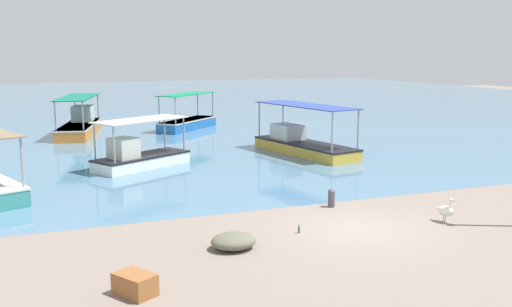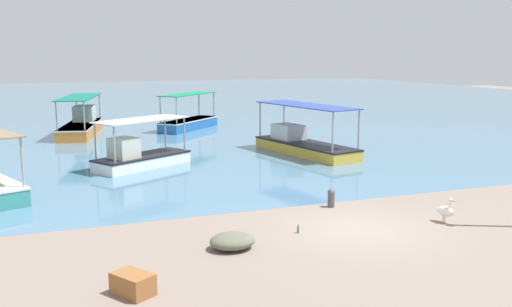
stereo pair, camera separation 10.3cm
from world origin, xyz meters
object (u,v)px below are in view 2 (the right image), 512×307
Objects in this scene: fishing_boat_far_left at (189,122)px; mooring_bollard at (331,197)px; fishing_boat_far_right at (303,142)px; glass_bottle at (298,230)px; pelican at (445,211)px; cargo_crate at (133,284)px; fishing_boat_near_right at (81,124)px; fishing_boat_center at (139,156)px; net_pile at (232,241)px.

fishing_boat_far_left reaches higher than mooring_bollard.
fishing_boat_far_right is 13.52m from glass_bottle.
pelican is 0.89× the size of cargo_crate.
fishing_boat_far_right is 10.81× the size of mooring_bollard.
mooring_bollard is (6.64, -21.42, -0.30)m from fishing_boat_near_right.
pelican is at bearing -49.38° from mooring_bollard.
glass_bottle is (2.71, -11.29, -0.45)m from fishing_boat_center.
fishing_boat_far_right reaches higher than pelican.
mooring_bollard is at bearing 32.00° from net_pile.
fishing_boat_far_right reaches higher than net_pile.
fishing_boat_center is 10.37m from mooring_bollard.
net_pile is (-4.92, -24.20, -0.29)m from fishing_boat_far_left.
net_pile is at bearing -101.49° from fishing_boat_far_left.
fishing_boat_near_right is 26.26m from cargo_crate.
net_pile is at bearing 179.57° from pelican.
fishing_boat_center is 6.01× the size of pelican.
fishing_boat_far_left is at bearing 78.51° from net_pile.
net_pile is 4.56× the size of glass_bottle.
net_pile is at bearing 34.53° from cargo_crate.
fishing_boat_far_right is at bearing 57.42° from net_pile.
fishing_boat_far_left is 18.61× the size of glass_bottle.
pelican is 4.75m from glass_bottle.
pelican is (9.09, -24.27, -0.27)m from fishing_boat_near_right.
fishing_boat_center is 7.50× the size of mooring_bollard.
glass_bottle is (-5.92, -12.14, -0.46)m from fishing_boat_far_right.
fishing_boat_far_right is at bearing -48.07° from fishing_boat_near_right.
glass_bottle is at bearing -79.48° from fishing_boat_near_right.
fishing_boat_near_right is at bearing 100.52° from glass_bottle.
fishing_boat_far_right is 7.73× the size of cargo_crate.
fishing_boat_near_right is at bearing 131.93° from fishing_boat_far_right.
fishing_boat_far_left is (5.41, 12.31, -0.05)m from fishing_boat_center.
fishing_boat_far_right reaches higher than glass_bottle.
mooring_bollard is (4.97, -9.09, -0.22)m from fishing_boat_center.
net_pile is (2.17, -24.22, -0.43)m from fishing_boat_near_right.
fishing_boat_far_left is at bearing 66.26° from fishing_boat_center.
net_pile is (-4.48, -2.80, -0.13)m from mooring_bollard.
fishing_boat_near_right is 8.05× the size of cargo_crate.
cargo_crate is at bearing -168.68° from pelican.
pelican reaches higher than glass_bottle.
cargo_crate reaches higher than glass_bottle.
pelican is at bearing -58.17° from fishing_boat_center.
fishing_boat_far_right is 1.38× the size of fishing_boat_far_left.
fishing_boat_near_right is at bearing 95.11° from net_pile.
mooring_bollard is 5.28m from net_pile.
fishing_boat_center is at bearing 118.66° from mooring_bollard.
fishing_boat_center is at bearing 92.38° from net_pile.
fishing_boat_far_left is 7.83× the size of mooring_bollard.
fishing_boat_far_right is 8.66× the size of pelican.
fishing_boat_center is 0.96× the size of fishing_boat_far_left.
fishing_boat_near_right is 1.50× the size of fishing_boat_center.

